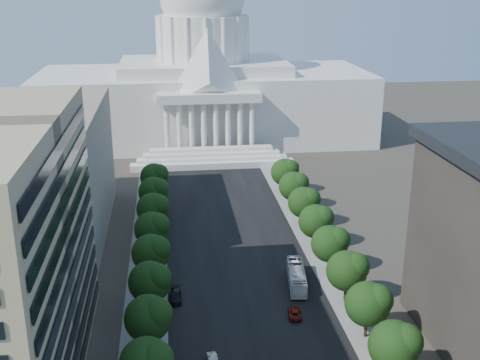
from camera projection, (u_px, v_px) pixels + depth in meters
name	position (u px, v px, depth m)	size (l,w,h in m)	color
road_asphalt	(232.00, 240.00, 138.79)	(30.00, 260.00, 0.01)	black
sidewalk_left	(149.00, 244.00, 136.60)	(8.00, 260.00, 0.02)	gray
sidewalk_right	(312.00, 236.00, 140.98)	(8.00, 260.00, 0.02)	gray
capitol	(204.00, 85.00, 221.73)	(120.00, 56.00, 73.00)	white
office_block_left_far	(19.00, 173.00, 137.90)	(38.00, 52.00, 30.00)	gray
tree_l_d	(150.00, 317.00, 95.00)	(7.79, 7.60, 9.97)	#33261C
tree_l_e	(151.00, 281.00, 106.29)	(7.79, 7.60, 9.97)	#33261C
tree_l_f	(152.00, 252.00, 117.58)	(7.79, 7.60, 9.97)	#33261C
tree_l_g	(153.00, 228.00, 128.87)	(7.79, 7.60, 9.97)	#33261C
tree_l_h	(154.00, 208.00, 140.17)	(7.79, 7.60, 9.97)	#33261C
tree_l_i	(155.00, 191.00, 151.46)	(7.79, 7.60, 9.97)	#33261C
tree_l_j	(155.00, 176.00, 162.75)	(7.79, 7.60, 9.97)	#33261C
tree_r_c	(397.00, 345.00, 87.85)	(7.79, 7.60, 9.97)	#33261C
tree_r_d	(370.00, 303.00, 99.14)	(7.79, 7.60, 9.97)	#33261C
tree_r_e	(349.00, 270.00, 110.43)	(7.79, 7.60, 9.97)	#33261C
tree_r_f	(331.00, 243.00, 121.73)	(7.79, 7.60, 9.97)	#33261C
tree_r_g	(317.00, 220.00, 133.02)	(7.79, 7.60, 9.97)	#33261C
tree_r_h	(305.00, 201.00, 144.31)	(7.79, 7.60, 9.97)	#33261C
tree_r_i	(295.00, 185.00, 155.61)	(7.79, 7.60, 9.97)	#33261C
tree_r_j	(286.00, 171.00, 166.90)	(7.79, 7.60, 9.97)	#33261C
streetlight_b	(409.00, 351.00, 87.47)	(2.61, 0.44, 9.00)	gray
streetlight_c	(356.00, 272.00, 111.00)	(2.61, 0.44, 9.00)	gray
streetlight_d	(323.00, 221.00, 134.53)	(2.61, 0.44, 9.00)	gray
streetlight_e	(299.00, 185.00, 158.05)	(2.61, 0.44, 9.00)	gray
streetlight_f	(281.00, 158.00, 181.58)	(2.61, 0.44, 9.00)	gray
car_red	(295.00, 313.00, 107.16)	(2.24, 4.85, 1.35)	#66120B
car_dark_b	(176.00, 296.00, 112.49)	(2.24, 5.50, 1.60)	black
city_bus	(297.00, 277.00, 117.75)	(3.07, 13.12, 3.65)	silver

